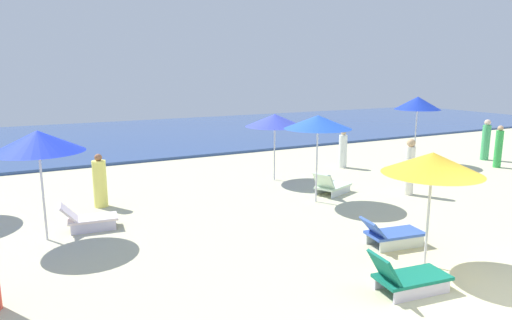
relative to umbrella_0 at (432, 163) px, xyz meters
The scene contains 15 objects.
ocean 20.49m from the umbrella_0, 89.99° to the left, with size 60.00×15.41×0.12m, color #2E4A87.
umbrella_0 is the anchor object (origin of this frame).
lounge_chair_0_0 2.09m from the umbrella_0, 82.58° to the left, with size 1.44×0.80×0.67m.
lounge_chair_0_1 2.21m from the umbrella_0, 151.32° to the right, with size 1.47×0.79×0.78m.
umbrella_1 10.44m from the umbrella_0, 44.35° to the left, with size 1.82×1.82×2.76m.
umbrella_3 8.21m from the umbrella_0, 142.67° to the left, with size 1.96×1.96×2.51m.
lounge_chair_3_0 7.87m from the umbrella_0, 136.85° to the left, with size 1.35×0.72×0.68m.
umbrella_4 7.56m from the umbrella_0, 83.11° to the left, with size 2.04×2.04×2.33m.
umbrella_6 4.68m from the umbrella_0, 81.99° to the left, with size 1.94×1.94×2.54m.
lounge_chair_6_0 5.60m from the umbrella_0, 73.05° to the left, with size 1.48×1.09×0.76m.
beachgoer_0 5.51m from the umbrella_0, 47.20° to the left, with size 0.41×0.41×1.75m.
beachgoer_2 9.26m from the umbrella_0, 61.61° to the left, with size 0.38×0.38×1.49m.
beachgoer_4 12.62m from the umbrella_0, 30.90° to the left, with size 0.46×0.46×1.75m.
beachgoer_5 11.18m from the umbrella_0, 27.94° to the left, with size 0.40×0.40×1.68m.
beachgoer_6 8.76m from the umbrella_0, 125.38° to the left, with size 0.43×0.43×1.52m.
Camera 1 is at (-6.80, -3.88, 3.78)m, focal length 31.44 mm.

